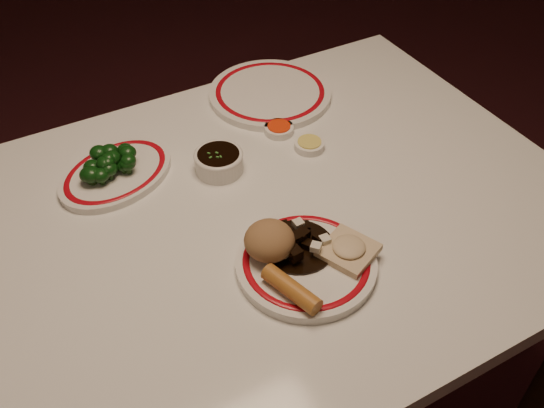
{
  "coord_description": "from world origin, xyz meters",
  "views": [
    {
      "loc": [
        -0.39,
        -0.73,
        1.54
      ],
      "look_at": [
        -0.01,
        -0.04,
        0.8
      ],
      "focal_mm": 40.0,
      "sensor_mm": 36.0,
      "label": 1
    }
  ],
  "objects_px": {
    "rice_mound": "(269,241)",
    "broccoli_plate": "(116,173)",
    "fried_wonton": "(349,249)",
    "main_plate": "(306,263)",
    "spring_roll": "(291,289)",
    "soy_bowl": "(219,162)",
    "broccoli_pile": "(108,163)",
    "stirfry_heap": "(299,243)",
    "dining_table": "(265,242)"
  },
  "relations": [
    {
      "from": "fried_wonton",
      "to": "main_plate",
      "type": "bearing_deg",
      "value": 162.82
    },
    {
      "from": "dining_table",
      "to": "soy_bowl",
      "type": "distance_m",
      "value": 0.19
    },
    {
      "from": "spring_roll",
      "to": "stirfry_heap",
      "type": "height_order",
      "value": "stirfry_heap"
    },
    {
      "from": "main_plate",
      "to": "fried_wonton",
      "type": "xyz_separation_m",
      "value": [
        0.07,
        -0.02,
        0.02
      ]
    },
    {
      "from": "fried_wonton",
      "to": "broccoli_pile",
      "type": "bearing_deg",
      "value": 125.11
    },
    {
      "from": "main_plate",
      "to": "spring_roll",
      "type": "xyz_separation_m",
      "value": [
        -0.06,
        -0.05,
        0.02
      ]
    },
    {
      "from": "main_plate",
      "to": "rice_mound",
      "type": "distance_m",
      "value": 0.08
    },
    {
      "from": "broccoli_pile",
      "to": "soy_bowl",
      "type": "xyz_separation_m",
      "value": [
        0.2,
        -0.08,
        -0.02
      ]
    },
    {
      "from": "fried_wonton",
      "to": "soy_bowl",
      "type": "bearing_deg",
      "value": 105.18
    },
    {
      "from": "soy_bowl",
      "to": "fried_wonton",
      "type": "bearing_deg",
      "value": -74.82
    },
    {
      "from": "rice_mound",
      "to": "broccoli_plate",
      "type": "xyz_separation_m",
      "value": [
        -0.16,
        0.34,
        -0.04
      ]
    },
    {
      "from": "broccoli_pile",
      "to": "main_plate",
      "type": "bearing_deg",
      "value": -60.73
    },
    {
      "from": "spring_roll",
      "to": "broccoli_plate",
      "type": "distance_m",
      "value": 0.46
    },
    {
      "from": "spring_roll",
      "to": "soy_bowl",
      "type": "height_order",
      "value": "spring_roll"
    },
    {
      "from": "main_plate",
      "to": "broccoli_plate",
      "type": "height_order",
      "value": "main_plate"
    },
    {
      "from": "soy_bowl",
      "to": "main_plate",
      "type": "bearing_deg",
      "value": -86.55
    },
    {
      "from": "rice_mound",
      "to": "soy_bowl",
      "type": "xyz_separation_m",
      "value": [
        0.03,
        0.26,
        -0.03
      ]
    },
    {
      "from": "dining_table",
      "to": "soy_bowl",
      "type": "xyz_separation_m",
      "value": [
        -0.03,
        0.15,
        0.11
      ]
    },
    {
      "from": "rice_mound",
      "to": "spring_roll",
      "type": "height_order",
      "value": "rice_mound"
    },
    {
      "from": "spring_roll",
      "to": "broccoli_plate",
      "type": "relative_size",
      "value": 0.37
    },
    {
      "from": "fried_wonton",
      "to": "broccoli_plate",
      "type": "xyz_separation_m",
      "value": [
        -0.28,
        0.41,
        -0.02
      ]
    },
    {
      "from": "main_plate",
      "to": "soy_bowl",
      "type": "distance_m",
      "value": 0.31
    },
    {
      "from": "rice_mound",
      "to": "stirfry_heap",
      "type": "xyz_separation_m",
      "value": [
        0.05,
        -0.01,
        -0.02
      ]
    },
    {
      "from": "main_plate",
      "to": "spring_roll",
      "type": "relative_size",
      "value": 2.72
    },
    {
      "from": "dining_table",
      "to": "main_plate",
      "type": "xyz_separation_m",
      "value": [
        -0.01,
        -0.16,
        0.1
      ]
    },
    {
      "from": "broccoli_plate",
      "to": "rice_mound",
      "type": "bearing_deg",
      "value": -64.87
    },
    {
      "from": "dining_table",
      "to": "rice_mound",
      "type": "bearing_deg",
      "value": -114.82
    },
    {
      "from": "broccoli_plate",
      "to": "fried_wonton",
      "type": "bearing_deg",
      "value": -55.78
    },
    {
      "from": "broccoli_plate",
      "to": "soy_bowl",
      "type": "distance_m",
      "value": 0.21
    },
    {
      "from": "broccoli_pile",
      "to": "fried_wonton",
      "type": "bearing_deg",
      "value": -54.89
    },
    {
      "from": "dining_table",
      "to": "main_plate",
      "type": "height_order",
      "value": "main_plate"
    },
    {
      "from": "dining_table",
      "to": "main_plate",
      "type": "relative_size",
      "value": 4.06
    },
    {
      "from": "spring_roll",
      "to": "stirfry_heap",
      "type": "relative_size",
      "value": 0.85
    },
    {
      "from": "spring_roll",
      "to": "fried_wonton",
      "type": "distance_m",
      "value": 0.13
    },
    {
      "from": "spring_roll",
      "to": "broccoli_pile",
      "type": "bearing_deg",
      "value": 92.8
    },
    {
      "from": "main_plate",
      "to": "broccoli_pile",
      "type": "bearing_deg",
      "value": 119.27
    },
    {
      "from": "main_plate",
      "to": "fried_wonton",
      "type": "distance_m",
      "value": 0.08
    },
    {
      "from": "rice_mound",
      "to": "broccoli_plate",
      "type": "relative_size",
      "value": 0.29
    },
    {
      "from": "soy_bowl",
      "to": "broccoli_pile",
      "type": "bearing_deg",
      "value": 157.8
    },
    {
      "from": "rice_mound",
      "to": "main_plate",
      "type": "bearing_deg",
      "value": -43.62
    },
    {
      "from": "spring_roll",
      "to": "soy_bowl",
      "type": "distance_m",
      "value": 0.36
    },
    {
      "from": "dining_table",
      "to": "broccoli_pile",
      "type": "relative_size",
      "value": 9.84
    },
    {
      "from": "main_plate",
      "to": "soy_bowl",
      "type": "height_order",
      "value": "soy_bowl"
    },
    {
      "from": "broccoli_plate",
      "to": "broccoli_pile",
      "type": "bearing_deg",
      "value": 177.21
    },
    {
      "from": "fried_wonton",
      "to": "soy_bowl",
      "type": "height_order",
      "value": "same"
    },
    {
      "from": "main_plate",
      "to": "spring_roll",
      "type": "height_order",
      "value": "spring_roll"
    },
    {
      "from": "stirfry_heap",
      "to": "main_plate",
      "type": "bearing_deg",
      "value": -98.33
    },
    {
      "from": "dining_table",
      "to": "stirfry_heap",
      "type": "height_order",
      "value": "stirfry_heap"
    },
    {
      "from": "rice_mound",
      "to": "soy_bowl",
      "type": "relative_size",
      "value": 0.89
    },
    {
      "from": "spring_roll",
      "to": "soy_bowl",
      "type": "relative_size",
      "value": 1.12
    }
  ]
}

